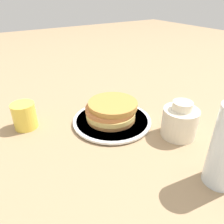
{
  "coord_description": "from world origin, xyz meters",
  "views": [
    {
      "loc": [
        -0.54,
        0.3,
        0.39
      ],
      "look_at": [
        -0.02,
        -0.03,
        0.04
      ],
      "focal_mm": 35.0,
      "sensor_mm": 36.0,
      "label": 1
    }
  ],
  "objects_px": {
    "pancake_stack": "(111,111)",
    "cream_jug": "(180,121)",
    "juice_glass": "(24,116)",
    "plate": "(112,121)"
  },
  "relations": [
    {
      "from": "pancake_stack",
      "to": "juice_glass",
      "type": "bearing_deg",
      "value": 64.56
    },
    {
      "from": "plate",
      "to": "pancake_stack",
      "type": "relative_size",
      "value": 1.51
    },
    {
      "from": "pancake_stack",
      "to": "juice_glass",
      "type": "height_order",
      "value": "juice_glass"
    },
    {
      "from": "plate",
      "to": "pancake_stack",
      "type": "bearing_deg",
      "value": -0.96
    },
    {
      "from": "plate",
      "to": "juice_glass",
      "type": "distance_m",
      "value": 0.28
    },
    {
      "from": "pancake_stack",
      "to": "cream_jug",
      "type": "relative_size",
      "value": 1.52
    },
    {
      "from": "plate",
      "to": "cream_jug",
      "type": "distance_m",
      "value": 0.22
    },
    {
      "from": "pancake_stack",
      "to": "cream_jug",
      "type": "height_order",
      "value": "cream_jug"
    },
    {
      "from": "plate",
      "to": "juice_glass",
      "type": "xyz_separation_m",
      "value": [
        0.12,
        0.25,
        0.03
      ]
    },
    {
      "from": "pancake_stack",
      "to": "cream_jug",
      "type": "xyz_separation_m",
      "value": [
        -0.17,
        -0.13,
        0.01
      ]
    }
  ]
}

